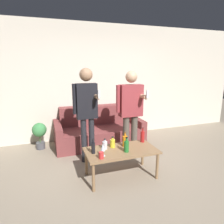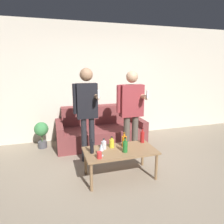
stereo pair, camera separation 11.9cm
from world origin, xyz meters
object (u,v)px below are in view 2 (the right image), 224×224
(person_standing_left, at_px, (87,107))
(person_standing_right, at_px, (131,107))
(coffee_table, at_px, (120,153))
(couch, at_px, (100,130))
(bottle_orange, at_px, (124,141))

(person_standing_left, xyz_separation_m, person_standing_right, (0.84, -0.00, -0.07))
(coffee_table, relative_size, person_standing_left, 0.66)
(couch, bearing_deg, bottle_orange, -87.52)
(person_standing_left, bearing_deg, person_standing_right, -0.10)
(coffee_table, bearing_deg, person_standing_left, 118.63)
(person_standing_left, bearing_deg, couch, 63.31)
(coffee_table, relative_size, person_standing_right, 0.68)
(coffee_table, distance_m, bottle_orange, 0.21)
(person_standing_left, relative_size, person_standing_right, 1.03)
(person_standing_right, bearing_deg, bottle_orange, -120.79)
(bottle_orange, bearing_deg, person_standing_right, 59.21)
(couch, relative_size, coffee_table, 1.73)
(coffee_table, xyz_separation_m, person_standing_left, (-0.38, 0.70, 0.62))
(coffee_table, distance_m, person_standing_right, 1.01)
(bottle_orange, bearing_deg, person_standing_left, 129.40)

